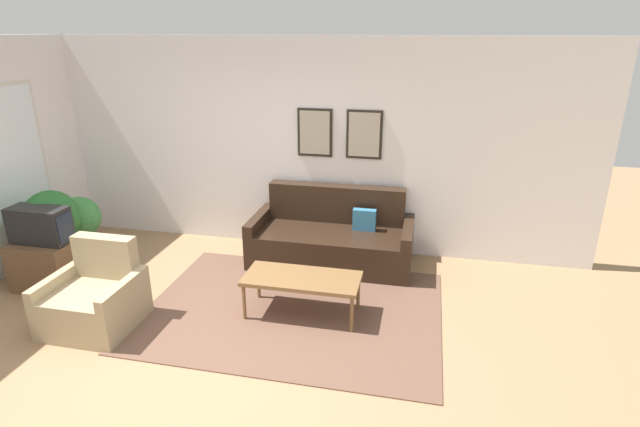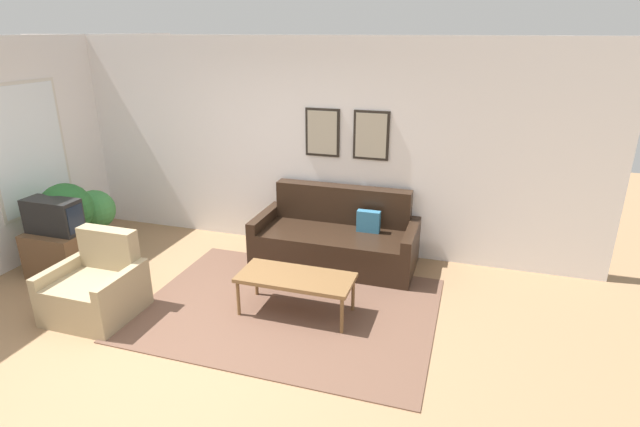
# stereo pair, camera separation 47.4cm
# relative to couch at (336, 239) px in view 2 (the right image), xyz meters

# --- Properties ---
(ground_plane) EXTENTS (16.00, 16.00, 0.00)m
(ground_plane) POSITION_rel_couch_xyz_m (-0.85, -2.14, -0.31)
(ground_plane) COLOR #997551
(area_rug) EXTENTS (3.03, 2.24, 0.01)m
(area_rug) POSITION_rel_couch_xyz_m (-0.17, -1.25, -0.30)
(area_rug) COLOR brown
(area_rug) RESTS_ON ground_plane
(wall_back) EXTENTS (8.00, 0.09, 2.70)m
(wall_back) POSITION_rel_couch_xyz_m (-0.84, 0.46, 1.04)
(wall_back) COLOR silver
(wall_back) RESTS_ON ground_plane
(couch) EXTENTS (1.97, 0.90, 0.91)m
(couch) POSITION_rel_couch_xyz_m (0.00, 0.00, 0.00)
(couch) COLOR black
(couch) RESTS_ON ground_plane
(coffee_table) EXTENTS (1.17, 0.52, 0.43)m
(coffee_table) POSITION_rel_couch_xyz_m (-0.06, -1.30, 0.09)
(coffee_table) COLOR brown
(coffee_table) RESTS_ON ground_plane
(tv_stand) EXTENTS (0.68, 0.50, 0.55)m
(tv_stand) POSITION_rel_couch_xyz_m (-3.01, -1.33, -0.03)
(tv_stand) COLOR brown
(tv_stand) RESTS_ON ground_plane
(tv) EXTENTS (0.65, 0.28, 0.40)m
(tv) POSITION_rel_couch_xyz_m (-3.01, -1.33, 0.44)
(tv) COLOR black
(tv) RESTS_ON tv_stand
(armchair) EXTENTS (0.82, 0.76, 0.84)m
(armchair) POSITION_rel_couch_xyz_m (-2.00, -1.90, -0.03)
(armchair) COLOR tan
(armchair) RESTS_ON ground_plane
(potted_plant_tall) EXTENTS (0.63, 0.63, 1.03)m
(potted_plant_tall) POSITION_rel_couch_xyz_m (-3.12, -1.02, 0.37)
(potted_plant_tall) COLOR #935638
(potted_plant_tall) RESTS_ON ground_plane
(potted_plant_by_window) EXTENTS (0.52, 0.52, 0.79)m
(potted_plant_by_window) POSITION_rel_couch_xyz_m (-3.16, -0.52, 0.20)
(potted_plant_by_window) COLOR #383D42
(potted_plant_by_window) RESTS_ON ground_plane
(potted_plant_small) EXTENTS (0.61, 0.61, 0.93)m
(potted_plant_small) POSITION_rel_couch_xyz_m (-3.31, -0.92, 0.29)
(potted_plant_small) COLOR beige
(potted_plant_small) RESTS_ON ground_plane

